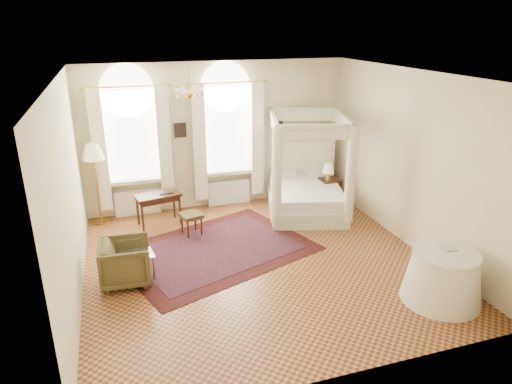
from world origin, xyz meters
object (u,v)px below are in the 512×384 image
at_px(writing_desk, 158,199).
at_px(armchair, 126,262).
at_px(coffee_table, 134,257).
at_px(floor_lamp, 93,156).
at_px(stool, 191,217).
at_px(canopy_bed, 306,191).
at_px(side_table, 443,277).
at_px(nightstand, 329,192).

distance_m(writing_desk, armchair, 2.33).
bearing_deg(coffee_table, floor_lamp, 101.90).
bearing_deg(stool, coffee_table, -130.81).
bearing_deg(floor_lamp, coffee_table, -78.10).
distance_m(canopy_bed, side_table, 3.92).
relative_size(canopy_bed, nightstand, 3.72).
xyz_separation_m(coffee_table, floor_lamp, (-0.55, 2.59, 1.10)).
bearing_deg(canopy_bed, stool, -172.26).
distance_m(armchair, coffee_table, 0.16).
relative_size(coffee_table, side_table, 0.58).
bearing_deg(side_table, armchair, 156.35).
bearing_deg(floor_lamp, writing_desk, -21.66).
bearing_deg(nightstand, side_table, -91.57).
relative_size(canopy_bed, coffee_table, 3.44).
xyz_separation_m(canopy_bed, floor_lamp, (-4.44, 0.81, 0.99)).
relative_size(writing_desk, stool, 2.07).
bearing_deg(nightstand, coffee_table, -156.36).
distance_m(coffee_table, floor_lamp, 2.86).
bearing_deg(armchair, stool, -39.06).
relative_size(stool, armchair, 0.59).
height_order(stool, armchair, armchair).
bearing_deg(coffee_table, nightstand, 23.64).
distance_m(nightstand, side_table, 4.12).
relative_size(canopy_bed, writing_desk, 2.42).
bearing_deg(nightstand, writing_desk, 178.59).
relative_size(canopy_bed, side_table, 1.99).
xyz_separation_m(coffee_table, side_table, (4.49, -2.10, 0.01)).
bearing_deg(floor_lamp, nightstand, -6.33).
relative_size(armchair, side_table, 0.67).
relative_size(writing_desk, side_table, 0.82).
relative_size(writing_desk, coffee_table, 1.42).
bearing_deg(canopy_bed, floor_lamp, 169.66).
bearing_deg(stool, canopy_bed, 7.74).
bearing_deg(writing_desk, stool, -50.64).
xyz_separation_m(armchair, side_table, (4.63, -2.03, 0.04)).
distance_m(stool, coffee_table, 1.87).
bearing_deg(writing_desk, side_table, -47.61).
bearing_deg(nightstand, canopy_bed, -161.44).
distance_m(canopy_bed, coffee_table, 4.28).
xyz_separation_m(nightstand, coffee_table, (-4.60, -2.02, 0.07)).
distance_m(nightstand, armchair, 5.18).
bearing_deg(coffee_table, canopy_bed, 24.53).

